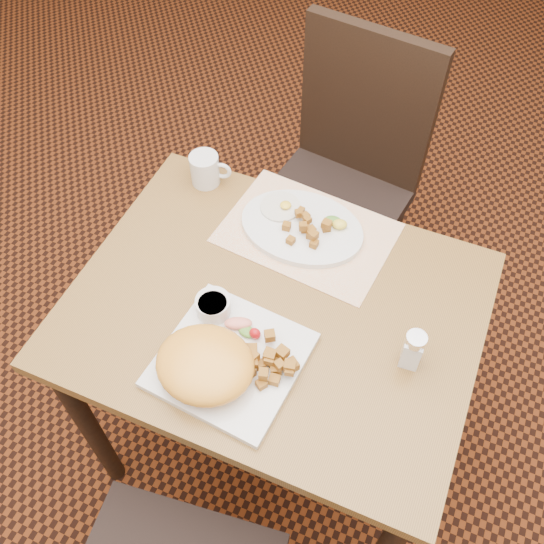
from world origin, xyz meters
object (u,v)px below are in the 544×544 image
Objects in this scene: plate_oval at (302,227)px; plate_square at (231,360)px; chair_far at (344,172)px; table at (274,331)px; salt_shaker at (413,349)px; coffee_mug at (206,169)px.

plate_square is at bearing -90.70° from plate_oval.
table is at bearing 101.80° from chair_far.
plate_square is (-0.03, -0.16, 0.12)m from table.
chair_far is 0.83m from salt_shaker.
salt_shaker is (0.34, 0.14, 0.04)m from plate_square.
chair_far reaches higher than table.
table is at bearing 176.39° from salt_shaker.
chair_far is 0.87m from plate_square.
plate_square is (0.02, -0.84, 0.22)m from chair_far.
table is 0.93× the size of chair_far.
salt_shaker is at bearing -36.59° from plate_oval.
coffee_mug is at bearing 168.05° from plate_oval.
salt_shaker reaches higher than table.
coffee_mug is (-0.62, 0.31, -0.01)m from salt_shaker.
chair_far is 0.53m from coffee_mug.
plate_oval is 0.42m from salt_shaker.
salt_shaker is (0.31, -0.02, 0.16)m from table.
chair_far is (-0.05, 0.68, -0.10)m from table.
plate_oval is at bearing -11.95° from coffee_mug.
plate_oval reaches higher than table.
chair_far reaches higher than salt_shaker.
coffee_mug is at bearing 153.57° from salt_shaker.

